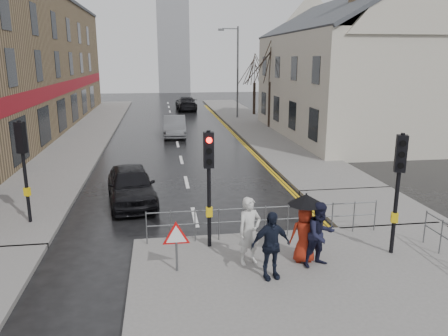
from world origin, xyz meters
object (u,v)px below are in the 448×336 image
object	(u,v)px
pedestrian_a	(249,231)
pedestrian_with_umbrella	(305,224)
pedestrian_d	(271,245)
car_mid	(175,126)
pedestrian_b	(320,235)
car_parked	(131,185)

from	to	relation	value
pedestrian_a	pedestrian_with_umbrella	bearing A→B (deg)	-24.03
pedestrian_d	pedestrian_a	bearing A→B (deg)	103.56
pedestrian_d	car_mid	size ratio (longest dim) A/B	0.39
pedestrian_b	pedestrian_with_umbrella	world-z (taller)	pedestrian_with_umbrella
pedestrian_a	pedestrian_with_umbrella	size ratio (longest dim) A/B	0.97
pedestrian_b	car_parked	distance (m)	8.21
pedestrian_with_umbrella	car_mid	world-z (taller)	pedestrian_with_umbrella
car_mid	pedestrian_b	bearing A→B (deg)	-80.25
pedestrian_with_umbrella	car_parked	size ratio (longest dim) A/B	0.44
pedestrian_a	pedestrian_b	bearing A→B (deg)	-32.40
pedestrian_b	car_mid	xyz separation A→B (m)	(-2.97, 20.90, -0.29)
car_parked	pedestrian_d	bearing A→B (deg)	-69.03
pedestrian_b	pedestrian_d	world-z (taller)	pedestrian_b
pedestrian_b	pedestrian_d	distance (m)	1.51
pedestrian_b	car_parked	size ratio (longest dim) A/B	0.41
pedestrian_d	car_mid	xyz separation A→B (m)	(-1.53, 21.35, -0.28)
pedestrian_d	car_mid	distance (m)	21.41
pedestrian_with_umbrella	car_parked	world-z (taller)	pedestrian_with_umbrella
car_parked	car_mid	world-z (taller)	car_parked
pedestrian_d	pedestrian_with_umbrella	bearing A→B (deg)	24.76
pedestrian_with_umbrella	car_mid	size ratio (longest dim) A/B	0.43
pedestrian_a	car_mid	size ratio (longest dim) A/B	0.42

